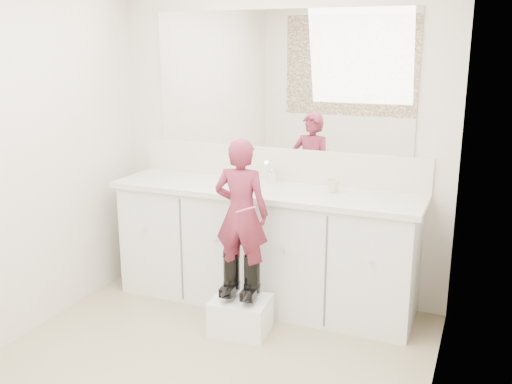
% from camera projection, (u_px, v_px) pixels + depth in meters
% --- Properties ---
extents(wall_back, '(2.60, 0.00, 2.60)m').
position_uv_depth(wall_back, '(279.00, 140.00, 4.29)').
color(wall_back, beige).
rests_on(wall_back, floor).
extents(wall_right, '(0.00, 3.00, 3.00)m').
position_uv_depth(wall_right, '(438.00, 209.00, 2.46)').
color(wall_right, beige).
rests_on(wall_right, floor).
extents(vanity_cabinet, '(2.20, 0.55, 0.85)m').
position_uv_depth(vanity_cabinet, '(265.00, 248.00, 4.24)').
color(vanity_cabinet, silver).
rests_on(vanity_cabinet, floor).
extents(countertop, '(2.28, 0.58, 0.04)m').
position_uv_depth(countertop, '(264.00, 191.00, 4.11)').
color(countertop, beige).
rests_on(countertop, vanity_cabinet).
extents(backsplash, '(2.28, 0.03, 0.25)m').
position_uv_depth(backsplash, '(278.00, 164.00, 4.32)').
color(backsplash, beige).
rests_on(backsplash, countertop).
extents(mirror, '(2.00, 0.02, 1.00)m').
position_uv_depth(mirror, '(279.00, 80.00, 4.17)').
color(mirror, white).
rests_on(mirror, wall_back).
extents(faucet, '(0.08, 0.08, 0.10)m').
position_uv_depth(faucet, '(272.00, 177.00, 4.24)').
color(faucet, silver).
rests_on(faucet, countertop).
extents(cup, '(0.11, 0.11, 0.09)m').
position_uv_depth(cup, '(333.00, 186.00, 3.98)').
color(cup, beige).
rests_on(cup, countertop).
extents(soap_bottle, '(0.10, 0.10, 0.17)m').
position_uv_depth(soap_bottle, '(238.00, 172.00, 4.22)').
color(soap_bottle, white).
rests_on(soap_bottle, countertop).
extents(step_stool, '(0.40, 0.35, 0.24)m').
position_uv_depth(step_stool, '(241.00, 315.00, 3.85)').
color(step_stool, white).
rests_on(step_stool, floor).
extents(boot_left, '(0.13, 0.22, 0.31)m').
position_uv_depth(boot_left, '(231.00, 274.00, 3.82)').
color(boot_left, black).
rests_on(boot_left, step_stool).
extents(boot_right, '(0.13, 0.22, 0.31)m').
position_uv_depth(boot_right, '(252.00, 278.00, 3.77)').
color(boot_right, black).
rests_on(boot_right, step_stool).
extents(toddler, '(0.38, 0.27, 0.99)m').
position_uv_depth(toddler, '(241.00, 213.00, 3.69)').
color(toddler, '#AD3558').
rests_on(toddler, step_stool).
extents(toothbrush, '(0.14, 0.02, 0.06)m').
position_uv_depth(toothbrush, '(246.00, 209.00, 3.57)').
color(toothbrush, '#D75387').
rests_on(toothbrush, toddler).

